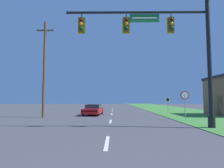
# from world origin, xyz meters

# --- Properties ---
(grass_verge_right) EXTENTS (10.00, 110.00, 0.04)m
(grass_verge_right) POSITION_xyz_m (10.50, 30.00, 0.02)
(grass_verge_right) COLOR #428438
(grass_verge_right) RESTS_ON ground
(road_center_line) EXTENTS (0.16, 34.80, 0.01)m
(road_center_line) POSITION_xyz_m (0.00, 22.00, 0.01)
(road_center_line) COLOR silver
(road_center_line) RESTS_ON ground
(signal_mast) EXTENTS (9.48, 0.47, 8.33)m
(signal_mast) POSITION_xyz_m (3.92, 10.26, 5.23)
(signal_mast) COLOR black
(signal_mast) RESTS_ON grass_verge_right
(car_ahead) EXTENTS (2.16, 4.64, 1.19)m
(car_ahead) POSITION_xyz_m (-2.13, 20.83, 0.60)
(car_ahead) COLOR black
(car_ahead) RESTS_ON ground
(stop_sign) EXTENTS (0.76, 0.07, 2.50)m
(stop_sign) POSITION_xyz_m (6.56, 15.36, 1.86)
(stop_sign) COLOR gray
(stop_sign) RESTS_ON grass_verge_right
(route_sign_post) EXTENTS (0.55, 0.06, 2.03)m
(route_sign_post) POSITION_xyz_m (6.83, 22.02, 1.53)
(route_sign_post) COLOR gray
(route_sign_post) RESTS_ON grass_verge_right
(utility_pole_near) EXTENTS (1.80, 0.26, 9.84)m
(utility_pole_near) POSITION_xyz_m (-6.85, 17.70, 5.08)
(utility_pole_near) COLOR brown
(utility_pole_near) RESTS_ON ground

